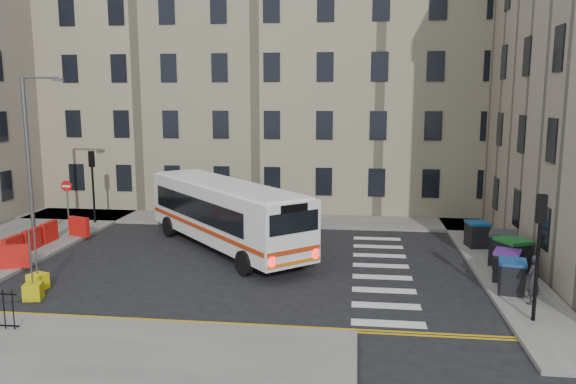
% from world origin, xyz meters
% --- Properties ---
extents(ground, '(120.00, 120.00, 0.00)m').
position_xyz_m(ground, '(0.00, 0.00, 0.00)').
color(ground, black).
rests_on(ground, ground).
extents(pavement_north, '(36.00, 3.20, 0.15)m').
position_xyz_m(pavement_north, '(-6.00, 8.60, 0.07)').
color(pavement_north, slate).
rests_on(pavement_north, ground).
extents(pavement_east, '(2.40, 26.00, 0.15)m').
position_xyz_m(pavement_east, '(9.00, 4.00, 0.07)').
color(pavement_east, slate).
rests_on(pavement_east, ground).
extents(pavement_west, '(6.00, 22.00, 0.15)m').
position_xyz_m(pavement_west, '(-14.00, 1.00, 0.07)').
color(pavement_west, slate).
rests_on(pavement_west, ground).
extents(terrace_north, '(38.30, 10.80, 17.20)m').
position_xyz_m(terrace_north, '(-7.00, 15.50, 8.62)').
color(terrace_north, gray).
rests_on(terrace_north, ground).
extents(traffic_light_east, '(0.28, 0.22, 4.10)m').
position_xyz_m(traffic_light_east, '(8.60, -5.50, 2.87)').
color(traffic_light_east, black).
rests_on(traffic_light_east, pavement_east).
extents(traffic_light_nw, '(0.28, 0.22, 4.10)m').
position_xyz_m(traffic_light_nw, '(-12.00, 6.50, 2.87)').
color(traffic_light_nw, black).
rests_on(traffic_light_nw, pavement_west).
extents(streetlamp, '(0.50, 0.22, 8.14)m').
position_xyz_m(streetlamp, '(-13.00, 2.00, 4.34)').
color(streetlamp, '#595B5E').
rests_on(streetlamp, pavement_west).
extents(no_entry_north, '(0.60, 0.08, 3.00)m').
position_xyz_m(no_entry_north, '(-12.50, 4.50, 2.08)').
color(no_entry_north, '#595B5E').
rests_on(no_entry_north, pavement_west).
extents(roadworks_barriers, '(1.66, 6.26, 1.00)m').
position_xyz_m(roadworks_barriers, '(-11.84, 0.50, 0.65)').
color(roadworks_barriers, red).
rests_on(roadworks_barriers, pavement_west).
extents(bus, '(9.60, 10.43, 3.15)m').
position_xyz_m(bus, '(-3.33, 2.31, 1.82)').
color(bus, white).
rests_on(bus, ground).
extents(wheelie_bin_a, '(1.18, 1.28, 1.21)m').
position_xyz_m(wheelie_bin_a, '(8.59, -2.84, 0.76)').
color(wheelie_bin_a, black).
rests_on(wheelie_bin_a, pavement_east).
extents(wheelie_bin_b, '(1.26, 1.35, 1.19)m').
position_xyz_m(wheelie_bin_b, '(8.77, -1.44, 0.75)').
color(wheelie_bin_b, black).
rests_on(wheelie_bin_b, pavement_east).
extents(wheelie_bin_c, '(1.51, 1.59, 1.38)m').
position_xyz_m(wheelie_bin_c, '(9.28, -0.28, 0.85)').
color(wheelie_bin_c, black).
rests_on(wheelie_bin_c, pavement_east).
extents(wheelie_bin_d, '(1.41, 1.52, 1.39)m').
position_xyz_m(wheelie_bin_d, '(9.16, 0.90, 0.85)').
color(wheelie_bin_d, black).
rests_on(wheelie_bin_d, pavement_east).
extents(wheelie_bin_e, '(1.12, 1.24, 1.22)m').
position_xyz_m(wheelie_bin_e, '(8.67, 3.66, 0.76)').
color(wheelie_bin_e, black).
rests_on(wheelie_bin_e, pavement_east).
extents(pedestrian, '(0.74, 0.74, 1.74)m').
position_xyz_m(pedestrian, '(9.00, -3.96, 1.02)').
color(pedestrian, black).
rests_on(pedestrian, pavement_east).
extents(bollard_yellow, '(0.77, 0.77, 0.60)m').
position_xyz_m(bollard_yellow, '(-9.09, -4.24, 0.30)').
color(bollard_yellow, yellow).
rests_on(bollard_yellow, ground).
extents(bollard_chevron, '(0.74, 0.74, 0.60)m').
position_xyz_m(bollard_chevron, '(-8.63, -5.31, 0.30)').
color(bollard_chevron, '#C2B20B').
rests_on(bollard_chevron, ground).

